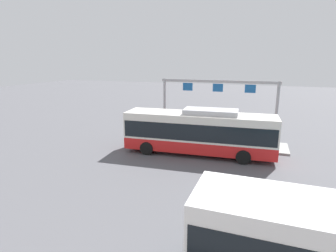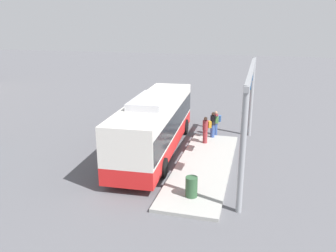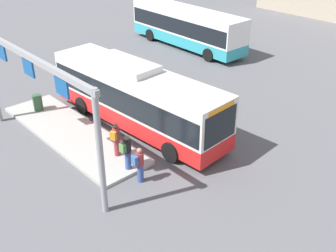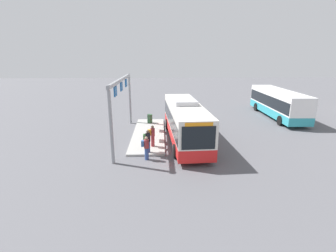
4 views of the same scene
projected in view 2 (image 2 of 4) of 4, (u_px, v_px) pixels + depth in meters
The scene contains 8 objects.
ground_plane at pixel (155, 152), 20.33m from camera, with size 120.00×120.00×0.00m, color #56565B.
platform_curb at pixel (204, 166), 18.11m from camera, with size 10.00×2.80×0.16m, color #9E9E99.
bus_main at pixel (155, 122), 19.79m from camera, with size 11.10×3.16×3.46m.
person_boarding at pixel (213, 124), 22.10m from camera, with size 0.36×0.54×1.67m.
person_waiting_near at pixel (206, 129), 21.06m from camera, with size 0.50×0.60×1.67m.
person_waiting_mid at pixel (216, 122), 22.99m from camera, with size 0.35×0.53×1.67m.
platform_sign_gantry at pixel (250, 95), 17.46m from camera, with size 10.44×0.24×5.20m.
trash_bin at pixel (191, 187), 14.72m from camera, with size 0.52×0.52×0.90m, color #2D5133.
Camera 2 is at (-18.13, -5.64, 7.44)m, focal length 36.74 mm.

